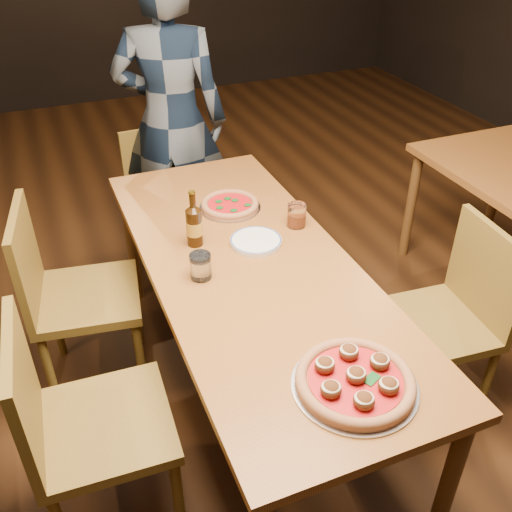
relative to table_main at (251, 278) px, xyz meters
name	(u,v)px	position (x,y,z in m)	size (l,w,h in m)	color
ground	(252,392)	(0.00, 0.00, -0.68)	(9.00, 9.00, 0.00)	black
table_main	(251,278)	(0.00, 0.00, 0.00)	(0.80, 2.00, 0.75)	brown
chair_main_nw	(104,424)	(-0.70, -0.36, -0.19)	(0.46, 0.46, 0.98)	brown
chair_main_sw	(87,296)	(-0.64, 0.39, -0.19)	(0.46, 0.46, 0.98)	brown
chair_main_e	(434,323)	(0.71, -0.34, -0.21)	(0.44, 0.44, 0.95)	brown
chair_end	(167,199)	(-0.05, 1.26, -0.25)	(0.40, 0.40, 0.85)	brown
pizza_meatball	(355,381)	(0.05, -0.74, 0.10)	(0.39, 0.39, 0.07)	#B7B7BF
pizza_margherita	(230,205)	(0.08, 0.47, 0.09)	(0.29, 0.29, 0.04)	#B7B7BF
plate_stack	(256,242)	(0.07, 0.13, 0.08)	(0.22, 0.22, 0.02)	white
beer_bottle	(194,226)	(-0.17, 0.23, 0.16)	(0.07, 0.07, 0.25)	black
water_glass	(201,266)	(-0.22, -0.01, 0.12)	(0.08, 0.08, 0.11)	white
amber_glass	(297,215)	(0.30, 0.21, 0.12)	(0.08, 0.08, 0.11)	#963B11
diner	(172,121)	(0.04, 1.33, 0.20)	(0.64, 0.42, 1.77)	black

